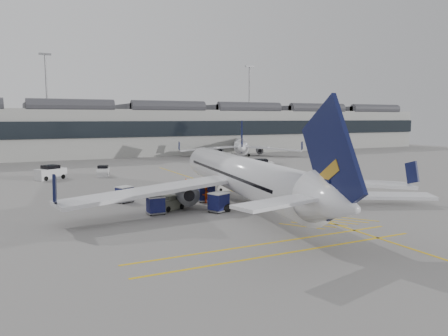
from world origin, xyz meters
name	(u,v)px	position (x,y,z in m)	size (l,w,h in m)	color
ground	(192,218)	(0.00, 0.00, 0.00)	(220.00, 220.00, 0.00)	gray
terminal	(76,130)	(0.00, 71.93, 6.14)	(200.00, 20.45, 12.40)	#9E9E99
light_masts	(61,97)	(-1.67, 86.00, 14.49)	(113.00, 0.60, 25.45)	slate
apron_markings	(237,193)	(10.00, 10.00, 0.01)	(0.25, 60.00, 0.01)	gold
airliner_main	(244,176)	(6.59, 2.25, 3.12)	(36.17, 39.79, 10.62)	silver
airliner_far	(240,146)	(34.81, 54.89, 2.50)	(26.50, 29.24, 8.50)	silver
belt_loader	(226,186)	(9.72, 12.49, 0.51)	(4.31, 1.72, 1.73)	beige
baggage_cart_a	(206,192)	(4.26, 6.38, 1.03)	(2.14, 1.90, 1.93)	gray
baggage_cart_b	(219,202)	(3.22, 1.16, 1.01)	(2.22, 2.05, 1.88)	gray
baggage_cart_c	(156,205)	(-2.53, 2.89, 0.92)	(1.64, 1.35, 1.71)	gray
baggage_cart_d	(124,194)	(-3.77, 9.92, 0.93)	(2.07, 1.94, 1.74)	gray
ramp_agent_a	(191,195)	(2.34, 6.10, 0.93)	(0.68, 0.44, 1.86)	#DE5D0B
ramp_agent_b	(205,195)	(3.89, 5.78, 0.87)	(0.85, 0.66, 1.74)	#F7490D
pushback_tug	(170,203)	(-0.65, 4.26, 0.63)	(2.91, 2.39, 1.41)	#595C4E
safety_cone_nose	(186,180)	(7.86, 21.55, 0.27)	(0.38, 0.38, 0.53)	#F24C0A
safety_cone_engine	(302,198)	(14.09, 2.54, 0.22)	(0.32, 0.32, 0.45)	#F24C0A
service_van_left	(51,173)	(-9.22, 32.42, 0.95)	(4.61, 3.66, 2.12)	silver
service_van_mid	(103,171)	(-1.59, 32.60, 0.75)	(2.50, 3.60, 1.68)	silver
service_van_right	(261,166)	(23.81, 27.18, 0.93)	(4.47, 3.25, 2.07)	silver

